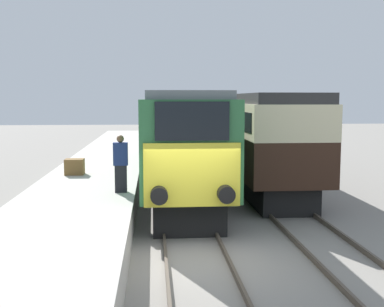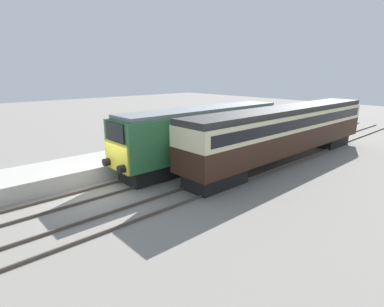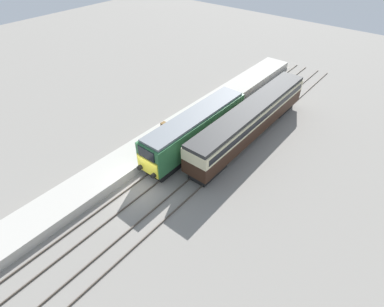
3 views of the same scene
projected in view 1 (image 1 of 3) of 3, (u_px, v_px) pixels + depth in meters
name	position (u px, v px, depth m)	size (l,w,h in m)	color
ground_plane	(197.00, 260.00, 11.24)	(120.00, 120.00, 0.00)	gray
platform_left	(94.00, 184.00, 18.85)	(3.50, 50.00, 0.89)	#B7B2A8
rails_near_track	(183.00, 209.00, 16.18)	(1.51, 60.00, 0.14)	#4C4238
rails_far_track	(282.00, 207.00, 16.46)	(1.50, 60.00, 0.14)	#4C4238
locomotive	(178.00, 138.00, 18.90)	(2.70, 13.87, 3.98)	black
passenger_carriage	(241.00, 126.00, 24.06)	(2.75, 19.14, 3.95)	black
person_on_platform	(121.00, 164.00, 14.77)	(0.44, 0.26, 1.77)	black
luggage_crate	(75.00, 167.00, 18.29)	(0.70, 0.56, 0.60)	brown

